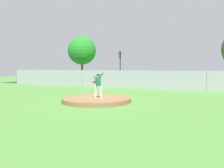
# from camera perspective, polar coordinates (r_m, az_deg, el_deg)

# --- Properties ---
(ground_plane) EXTENTS (80.00, 80.00, 0.00)m
(ground_plane) POSITION_cam_1_polar(r_m,az_deg,el_deg) (20.37, 3.52, -2.19)
(ground_plane) COLOR #4C8438
(asphalt_strip) EXTENTS (44.00, 7.00, 0.01)m
(asphalt_strip) POSITION_cam_1_polar(r_m,az_deg,el_deg) (28.51, 9.05, -0.38)
(asphalt_strip) COLOR #2B2B2D
(asphalt_strip) RESTS_ON ground_plane
(pitchers_mound) EXTENTS (4.60, 4.60, 0.27)m
(pitchers_mound) POSITION_cam_1_polar(r_m,az_deg,el_deg) (14.84, -4.00, -4.07)
(pitchers_mound) COLOR brown
(pitchers_mound) RESTS_ON ground_plane
(pitcher_youth) EXTENTS (0.78, 0.32, 1.71)m
(pitcher_youth) POSITION_cam_1_polar(r_m,az_deg,el_deg) (14.40, -3.61, 0.16)
(pitcher_youth) COLOR silver
(pitcher_youth) RESTS_ON pitchers_mound
(baseball) EXTENTS (0.07, 0.07, 0.07)m
(baseball) POSITION_cam_1_polar(r_m,az_deg,el_deg) (15.62, -4.72, -3.01)
(baseball) COLOR white
(baseball) RESTS_ON pitchers_mound
(chainlink_fence) EXTENTS (34.60, 0.07, 2.08)m
(chainlink_fence) POSITION_cam_1_polar(r_m,az_deg,el_deg) (24.09, 6.61, 1.16)
(chainlink_fence) COLOR gray
(chainlink_fence) RESTS_ON ground_plane
(parked_car_white) EXTENTS (2.00, 4.27, 1.69)m
(parked_car_white) POSITION_cam_1_polar(r_m,az_deg,el_deg) (27.88, 26.11, 0.78)
(parked_car_white) COLOR silver
(parked_car_white) RESTS_ON ground_plane
(parked_car_navy) EXTENTS (1.79, 4.47, 1.72)m
(parked_car_navy) POSITION_cam_1_polar(r_m,az_deg,el_deg) (28.13, 10.81, 1.21)
(parked_car_navy) COLOR #161E4C
(parked_car_navy) RESTS_ON ground_plane
(parked_car_teal) EXTENTS (1.91, 4.59, 1.58)m
(parked_car_teal) POSITION_cam_1_polar(r_m,az_deg,el_deg) (29.82, 0.85, 1.35)
(parked_car_teal) COLOR #146066
(parked_car_teal) RESTS_ON ground_plane
(parked_car_silver) EXTENTS (1.94, 4.83, 1.64)m
(parked_car_silver) POSITION_cam_1_polar(r_m,az_deg,el_deg) (27.53, 17.66, 0.95)
(parked_car_silver) COLOR #B7BABF
(parked_car_silver) RESTS_ON ground_plane
(parked_car_champagne) EXTENTS (1.99, 4.54, 1.56)m
(parked_car_champagne) POSITION_cam_1_polar(r_m,az_deg,el_deg) (32.25, -9.95, 1.48)
(parked_car_champagne) COLOR tan
(parked_car_champagne) RESTS_ON ground_plane
(traffic_cone_orange) EXTENTS (0.40, 0.40, 0.55)m
(traffic_cone_orange) POSITION_cam_1_polar(r_m,az_deg,el_deg) (26.79, 5.82, -0.09)
(traffic_cone_orange) COLOR orange
(traffic_cone_orange) RESTS_ON asphalt_strip
(traffic_light_near) EXTENTS (0.28, 0.46, 4.73)m
(traffic_light_near) POSITION_cam_1_polar(r_m,az_deg,el_deg) (33.74, 2.08, 5.89)
(traffic_light_near) COLOR black
(traffic_light_near) RESTS_ON ground_plane
(tree_bushy_near) EXTENTS (5.36, 5.36, 8.20)m
(tree_bushy_near) POSITION_cam_1_polar(r_m,az_deg,el_deg) (42.90, -7.79, 8.54)
(tree_bushy_near) COLOR #4C331E
(tree_bushy_near) RESTS_ON ground_plane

